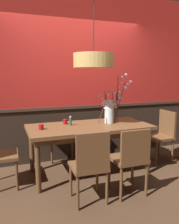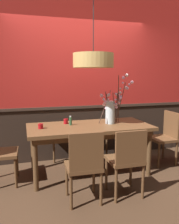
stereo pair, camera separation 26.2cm
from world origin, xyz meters
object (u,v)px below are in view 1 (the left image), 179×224
object	(u,v)px
chair_near_side_left	(90,163)
candle_holder_nearer_center	(65,122)
chair_far_side_left	(58,131)
dining_table	(90,131)
chair_head_east_end	(162,133)
vase_with_blossoms	(111,108)
condiment_bottle	(70,121)
pendant_lamp	(94,60)
candle_holder_nearer_edge	(41,127)
chair_near_side_right	(130,157)
chair_far_side_right	(90,126)

from	to	relation	value
chair_near_side_left	candle_holder_nearer_center	world-z (taller)	chair_near_side_left
chair_far_side_left	dining_table	bearing A→B (deg)	-69.77
dining_table	chair_far_side_left	distance (m)	0.90
chair_head_east_end	vase_with_blossoms	world-z (taller)	vase_with_blossoms
condiment_bottle	pendant_lamp	world-z (taller)	pendant_lamp
chair_near_side_left	chair_head_east_end	bearing A→B (deg)	26.79
chair_head_east_end	candle_holder_nearer_edge	size ratio (longest dim) A/B	11.81
chair_near_side_right	vase_with_blossoms	distance (m)	1.01
chair_head_east_end	chair_far_side_right	world-z (taller)	chair_far_side_right
chair_far_side_left	condiment_bottle	distance (m)	0.80
chair_near_side_left	pendant_lamp	size ratio (longest dim) A/B	0.67
condiment_bottle	pendant_lamp	size ratio (longest dim) A/B	0.11
chair_far_side_left	vase_with_blossoms	bearing A→B (deg)	-49.13
chair_far_side_left	chair_near_side_right	bearing A→B (deg)	-71.58
dining_table	vase_with_blossoms	xyz separation A→B (m)	(0.38, 0.04, 0.32)
dining_table	chair_near_side_left	bearing A→B (deg)	-110.22
candle_holder_nearer_edge	pendant_lamp	xyz separation A→B (m)	(0.78, -0.06, 0.94)
chair_head_east_end	chair_near_side_left	xyz separation A→B (m)	(-1.70, -0.86, 0.00)
chair_near_side_right	condiment_bottle	world-z (taller)	condiment_bottle
vase_with_blossoms	candle_holder_nearer_center	size ratio (longest dim) A/B	9.90
candle_holder_nearer_center	chair_head_east_end	bearing A→B (deg)	-6.04
candle_holder_nearer_edge	dining_table	bearing A→B (deg)	1.09
chair_near_side_right	condiment_bottle	xyz separation A→B (m)	(-0.52, 0.92, 0.33)
chair_near_side_left	candle_holder_nearer_center	distance (m)	1.08
chair_far_side_right	chair_near_side_right	world-z (taller)	chair_far_side_right
chair_near_side_left	pendant_lamp	bearing A→B (deg)	65.69
candle_holder_nearer_edge	condiment_bottle	xyz separation A→B (m)	(0.46, 0.11, 0.03)
vase_with_blossoms	candle_holder_nearer_center	bearing A→B (deg)	166.29
dining_table	chair_head_east_end	bearing A→B (deg)	1.27
candle_holder_nearer_center	pendant_lamp	bearing A→B (deg)	-37.85
dining_table	vase_with_blossoms	distance (m)	0.50
chair_head_east_end	pendant_lamp	xyz separation A→B (m)	(-1.36, -0.10, 1.24)
chair_near_side_left	candle_holder_nearer_center	xyz separation A→B (m)	(-0.03, 1.04, 0.30)
chair_head_east_end	chair_near_side_left	distance (m)	1.90
chair_near_side_left	chair_far_side_right	bearing A→B (deg)	69.36
chair_far_side_left	chair_near_side_right	xyz separation A→B (m)	(0.55, -1.66, -0.00)
chair_head_east_end	chair_far_side_right	distance (m)	1.35
dining_table	chair_far_side_left	size ratio (longest dim) A/B	2.08
chair_near_side_right	condiment_bottle	size ratio (longest dim) A/B	6.17
dining_table	pendant_lamp	xyz separation A→B (m)	(0.04, -0.07, 1.06)
chair_far_side_left	condiment_bottle	world-z (taller)	condiment_bottle
chair_far_side_left	chair_far_side_right	world-z (taller)	chair_far_side_right
chair_head_east_end	candle_holder_nearer_edge	bearing A→B (deg)	-178.79
chair_head_east_end	condiment_bottle	distance (m)	1.70
chair_near_side_right	candle_holder_nearer_center	world-z (taller)	chair_near_side_right
dining_table	chair_near_side_right	distance (m)	0.88
chair_far_side_right	candle_holder_nearer_center	bearing A→B (deg)	-135.56
chair_far_side_left	pendant_lamp	bearing A→B (deg)	-69.21
chair_far_side_right	vase_with_blossoms	distance (m)	0.94
chair_head_east_end	condiment_bottle	size ratio (longest dim) A/B	6.30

